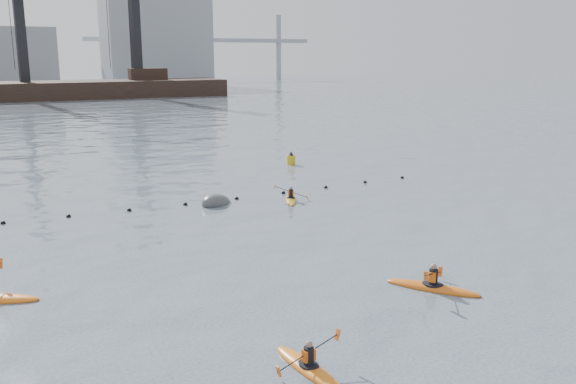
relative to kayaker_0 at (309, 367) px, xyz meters
name	(u,v)px	position (x,y,z in m)	size (l,w,h in m)	color
float_line	(157,207)	(1.16, 18.78, -0.06)	(33.24, 0.73, 0.24)	black
barge_pier	(25,89)	(1.44, 106.24, 1.81)	(72.00, 19.30, 29.50)	black
skyline	(19,48)	(3.89, 146.52, 9.16)	(141.00, 28.00, 22.00)	gray
kayaker_0	(309,367)	(0.00, 0.00, 0.00)	(1.99, 2.96, 1.02)	orange
kayaker_3	(291,199)	(8.26, 16.85, 0.00)	(1.81, 2.81, 1.05)	#C18B16
kayaker_4	(433,286)	(6.56, 2.88, 0.01)	(2.49, 3.09, 1.15)	#CB5A13
mooring_buoy	(216,204)	(4.27, 18.05, -0.09)	(2.21, 1.30, 1.10)	#3D4042
nav_buoy	(291,160)	(13.52, 26.92, 0.25)	(0.62, 0.62, 1.13)	#BB9312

